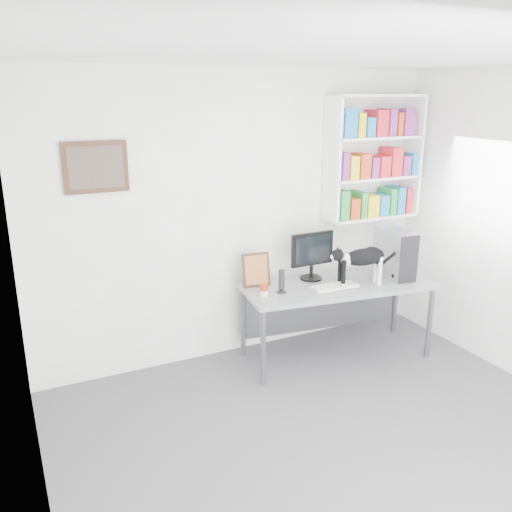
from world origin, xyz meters
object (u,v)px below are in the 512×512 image
(desk, at_px, (336,320))
(speaker, at_px, (282,281))
(pc_tower, at_px, (395,253))
(keyboard, at_px, (334,287))
(cat, at_px, (362,267))
(soup_can, at_px, (264,291))
(leaning_print, at_px, (256,269))
(bookshelf, at_px, (374,158))
(monitor, at_px, (312,255))

(desk, height_order, speaker, speaker)
(pc_tower, bearing_deg, keyboard, -169.24)
(cat, bearing_deg, pc_tower, 19.04)
(pc_tower, bearing_deg, soup_can, -175.26)
(keyboard, height_order, cat, cat)
(keyboard, bearing_deg, cat, -10.38)
(cat, bearing_deg, desk, 143.34)
(speaker, height_order, soup_can, speaker)
(leaning_print, height_order, soup_can, leaning_print)
(bookshelf, relative_size, soup_can, 11.60)
(soup_can, bearing_deg, leaning_print, 78.13)
(pc_tower, xyz_separation_m, cat, (-0.47, -0.10, -0.05))
(speaker, bearing_deg, leaning_print, 130.94)
(bookshelf, height_order, speaker, bookshelf)
(monitor, distance_m, keyboard, 0.39)
(bookshelf, relative_size, monitor, 2.60)
(monitor, bearing_deg, cat, -50.99)
(soup_can, bearing_deg, keyboard, -8.85)
(desk, bearing_deg, monitor, 132.58)
(desk, distance_m, cat, 0.60)
(desk, height_order, leaning_print, leaning_print)
(leaning_print, bearing_deg, keyboard, -25.49)
(desk, bearing_deg, soup_can, -173.34)
(pc_tower, xyz_separation_m, soup_can, (-1.39, 0.06, -0.18))
(keyboard, bearing_deg, leaning_print, 149.19)
(keyboard, relative_size, cat, 0.72)
(monitor, relative_size, pc_tower, 1.02)
(pc_tower, height_order, leaning_print, pc_tower)
(pc_tower, bearing_deg, leaning_print, 172.67)
(bookshelf, distance_m, soup_can, 1.82)
(leaning_print, bearing_deg, desk, -15.67)
(keyboard, bearing_deg, pc_tower, 5.30)
(monitor, xyz_separation_m, soup_can, (-0.62, -0.21, -0.18))
(desk, distance_m, leaning_print, 0.94)
(bookshelf, xyz_separation_m, cat, (-0.50, -0.56, -0.91))
(keyboard, xyz_separation_m, leaning_print, (-0.61, 0.39, 0.14))
(desk, relative_size, soup_can, 16.80)
(desk, relative_size, leaning_print, 5.57)
(desk, distance_m, pc_tower, 0.87)
(monitor, relative_size, leaning_print, 1.48)
(soup_can, bearing_deg, pc_tower, -2.45)
(cat, bearing_deg, bookshelf, 55.04)
(monitor, distance_m, pc_tower, 0.82)
(cat, bearing_deg, monitor, 136.85)
(monitor, bearing_deg, pc_tower, -20.23)
(desk, xyz_separation_m, soup_can, (-0.77, 0.01, 0.43))
(speaker, bearing_deg, soup_can, -158.88)
(desk, bearing_deg, cat, -35.94)
(cat, bearing_deg, keyboard, 174.81)
(monitor, bearing_deg, desk, -55.99)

